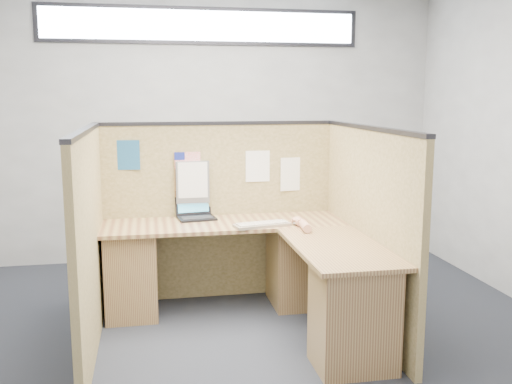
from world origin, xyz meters
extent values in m
plane|color=black|center=(0.00, 0.00, 0.00)|extent=(5.00, 5.00, 0.00)
plane|color=#9B9DA0|center=(0.00, 2.25, 1.40)|extent=(5.00, 0.00, 5.00)
plane|color=#9B9DA0|center=(0.00, -2.25, 1.40)|extent=(5.00, 0.00, 5.00)
cube|color=#232328|center=(0.00, 2.24, 2.45)|extent=(3.30, 0.02, 0.38)
cube|color=white|center=(0.00, 2.22, 2.45)|extent=(3.20, 0.01, 0.30)
cube|color=brown|center=(0.00, 1.00, 0.75)|extent=(2.05, 0.05, 1.50)
cube|color=#232328|center=(0.00, 1.00, 1.51)|extent=(2.05, 0.06, 0.03)
cube|color=brown|center=(-1.00, 0.10, 0.75)|extent=(0.05, 1.80, 1.50)
cube|color=#232328|center=(-1.00, 0.10, 1.51)|extent=(0.06, 1.80, 0.03)
cube|color=brown|center=(1.00, 0.10, 0.75)|extent=(0.05, 1.80, 1.50)
cube|color=#232328|center=(1.00, 0.10, 1.51)|extent=(0.06, 1.80, 0.03)
cube|color=brown|center=(0.00, 0.68, 0.71)|extent=(1.95, 0.60, 0.03)
cube|color=brown|center=(0.68, -0.20, 0.71)|extent=(0.60, 1.15, 0.03)
cube|color=brown|center=(-0.75, 0.68, 0.35)|extent=(0.40, 0.50, 0.70)
cube|color=brown|center=(0.60, 0.68, 0.35)|extent=(0.40, 0.50, 0.70)
cube|color=brown|center=(0.68, -0.52, 0.35)|extent=(0.50, 0.40, 0.70)
cube|color=black|center=(-0.21, 0.83, 0.74)|extent=(0.33, 0.26, 0.02)
cube|color=black|center=(-0.21, 0.98, 0.85)|extent=(0.31, 0.10, 0.20)
cube|color=teal|center=(-0.21, 0.97, 0.85)|extent=(0.27, 0.08, 0.16)
cube|color=gray|center=(0.28, 0.48, 0.74)|extent=(0.47, 0.24, 0.02)
cube|color=silver|center=(0.28, 0.48, 0.76)|extent=(0.42, 0.20, 0.01)
ellipsoid|color=silver|center=(0.56, 0.48, 0.75)|extent=(0.11, 0.08, 0.04)
ellipsoid|color=tan|center=(0.56, 0.47, 0.77)|extent=(0.08, 0.10, 0.05)
cylinder|color=tan|center=(0.56, 0.42, 0.76)|extent=(0.06, 0.05, 0.06)
cylinder|color=tan|center=(0.57, 0.29, 0.76)|extent=(0.09, 0.24, 0.07)
cube|color=#1C5181|center=(-0.75, 0.97, 1.26)|extent=(0.18, 0.02, 0.24)
cylinder|color=olive|center=(-0.38, 0.96, 1.09)|extent=(0.01, 0.01, 0.38)
cube|color=red|center=(-0.27, 0.96, 1.21)|extent=(0.22, 0.00, 0.14)
cube|color=navy|center=(-0.33, 0.95, 1.25)|extent=(0.09, 0.00, 0.07)
cube|color=slate|center=(-0.23, 0.94, 1.02)|extent=(0.28, 0.05, 0.36)
cube|color=white|center=(-0.23, 0.92, 1.05)|extent=(0.24, 0.01, 0.30)
cube|color=white|center=(0.33, 0.97, 1.14)|extent=(0.21, 0.01, 0.27)
cube|color=white|center=(0.65, 0.97, 1.07)|extent=(0.23, 0.03, 0.29)
camera|label=1|loc=(-0.59, -3.81, 1.75)|focal=40.00mm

